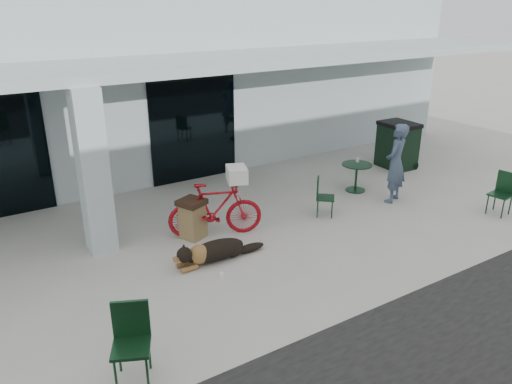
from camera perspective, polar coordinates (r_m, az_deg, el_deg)
ground at (r=8.78m, az=-3.24°, el=-9.90°), size 80.00×80.00×0.00m
building at (r=15.69m, az=-19.08°, el=11.78°), size 22.00×7.00×4.50m
storefront_glass_right at (r=13.17m, az=-7.13°, el=7.11°), size 2.40×0.06×2.70m
column at (r=9.62m, az=-18.09°, el=2.15°), size 0.50×0.50×3.12m
overhang at (r=10.90m, az=-13.15°, el=13.74°), size 22.00×2.80×0.18m
bicycle at (r=10.07m, az=-4.68°, el=-2.01°), size 1.97×1.17×1.14m
laundry_basket at (r=9.87m, az=-2.21°, el=2.05°), size 0.53×0.61×0.30m
dog at (r=9.27m, az=-4.67°, el=-6.56°), size 1.36×0.49×0.45m
cup_near_dog at (r=8.81m, az=-3.93°, el=-9.44°), size 0.08×0.08×0.10m
cafe_chair_near at (r=6.65m, az=-14.09°, el=-16.73°), size 0.64×0.66×1.04m
cafe_table_far at (r=12.73m, az=11.37°, el=1.64°), size 0.89×0.89×0.70m
cafe_chair_far_a at (r=11.12m, az=7.94°, el=-0.58°), size 0.58×0.58×0.87m
cafe_chair_far_b at (r=12.33m, az=26.17°, el=-0.22°), size 0.53×0.49×0.96m
person at (r=12.09m, az=15.67°, el=3.18°), size 0.81×0.70×1.89m
cup_on_table at (r=12.77m, az=11.52°, el=3.63°), size 0.10×0.10×0.11m
trash_receptacle at (r=10.10m, az=-7.29°, el=-3.04°), size 0.63×0.63×0.82m
wheeled_bin at (r=14.75m, az=15.85°, el=5.19°), size 0.84×1.05×1.30m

